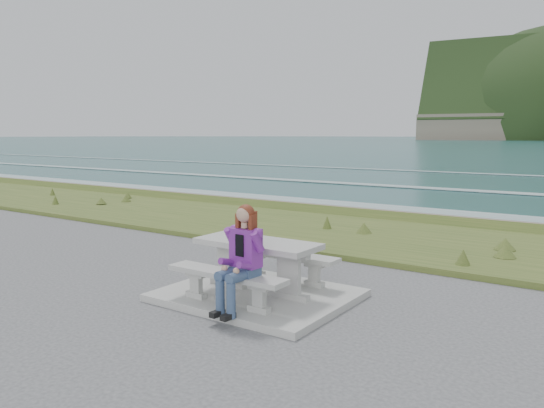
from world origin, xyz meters
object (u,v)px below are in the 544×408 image
bench_landward (226,279)px  picnic_table (257,252)px  bench_seaward (284,259)px  seated_woman (238,273)px

bench_landward → picnic_table: bearing=90.0°
bench_seaward → picnic_table: bearing=-90.0°
bench_seaward → bench_landward: bearing=-90.0°
bench_seaward → seated_woman: size_ratio=1.31×
bench_landward → bench_seaward: 1.40m
seated_woman → picnic_table: bearing=114.1°
picnic_table → bench_seaward: size_ratio=1.00×
bench_seaward → seated_woman: bearing=-78.6°
picnic_table → seated_woman: bearing=-69.7°
bench_landward → seated_woman: 0.37m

